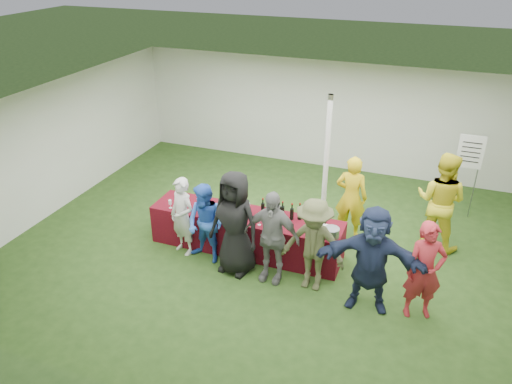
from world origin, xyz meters
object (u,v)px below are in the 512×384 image
at_px(customer_1, 206,224).
at_px(customer_5, 371,259).
at_px(customer_6, 425,271).
at_px(customer_4, 313,245).
at_px(staff_back, 441,201).
at_px(wine_list_sign, 469,158).
at_px(customer_2, 235,223).
at_px(customer_3, 271,237).
at_px(serving_table, 246,232).
at_px(staff_pourer, 351,197).
at_px(dump_bucket, 331,233).
at_px(customer_0, 182,216).

bearing_deg(customer_1, customer_5, 9.71).
bearing_deg(customer_6, customer_4, 156.93).
relative_size(staff_back, customer_4, 1.15).
bearing_deg(customer_1, wine_list_sign, 53.19).
bearing_deg(staff_back, customer_1, 44.16).
height_order(wine_list_sign, customer_4, wine_list_sign).
xyz_separation_m(customer_2, customer_5, (2.34, -0.17, -0.05)).
distance_m(customer_5, customer_6, 0.80).
relative_size(customer_3, customer_5, 0.94).
height_order(wine_list_sign, customer_5, wine_list_sign).
height_order(staff_back, customer_3, staff_back).
bearing_deg(serving_table, customer_3, -43.19).
xyz_separation_m(staff_pourer, customer_5, (0.70, -2.03, 0.05)).
relative_size(dump_bucket, customer_4, 0.16).
height_order(customer_0, customer_2, customer_2).
bearing_deg(customer_6, customer_3, 158.03).
xyz_separation_m(wine_list_sign, customer_3, (-3.01, -3.50, -0.48)).
distance_m(staff_pourer, customer_0, 3.22).
bearing_deg(customer_5, staff_pourer, 104.50).
relative_size(dump_bucket, staff_back, 0.14).
bearing_deg(customer_4, wine_list_sign, 60.16).
distance_m(serving_table, customer_5, 2.60).
distance_m(serving_table, staff_pourer, 2.13).
bearing_deg(staff_back, customer_2, 49.57).
height_order(staff_pourer, customer_1, staff_pourer).
relative_size(wine_list_sign, customer_6, 1.10).
bearing_deg(customer_5, customer_3, 170.38).
bearing_deg(staff_pourer, wine_list_sign, -139.52).
bearing_deg(customer_0, customer_2, 11.30).
relative_size(dump_bucket, customer_3, 0.16).
relative_size(staff_back, customer_2, 1.00).
bearing_deg(customer_6, staff_pourer, 106.96).
height_order(customer_1, customer_4, customer_4).
height_order(customer_1, customer_3, customer_3).
height_order(customer_0, customer_5, customer_5).
xyz_separation_m(staff_pourer, customer_2, (-1.64, -1.85, 0.10)).
relative_size(customer_0, customer_2, 0.79).
bearing_deg(customer_2, serving_table, 105.29).
distance_m(wine_list_sign, customer_2, 5.07).
bearing_deg(customer_1, customer_0, -175.18).
height_order(staff_pourer, staff_back, staff_back).
bearing_deg(serving_table, customer_6, -13.29).
bearing_deg(serving_table, customer_0, -155.56).
xyz_separation_m(customer_1, customer_6, (3.73, -0.19, 0.07)).
height_order(staff_pourer, customer_0, staff_pourer).
distance_m(serving_table, dump_bucket, 1.72).
relative_size(serving_table, customer_3, 2.15).
bearing_deg(customer_6, wine_list_sign, 60.75).
bearing_deg(customer_1, dump_bucket, 23.98).
bearing_deg(dump_bucket, wine_list_sign, 55.29).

